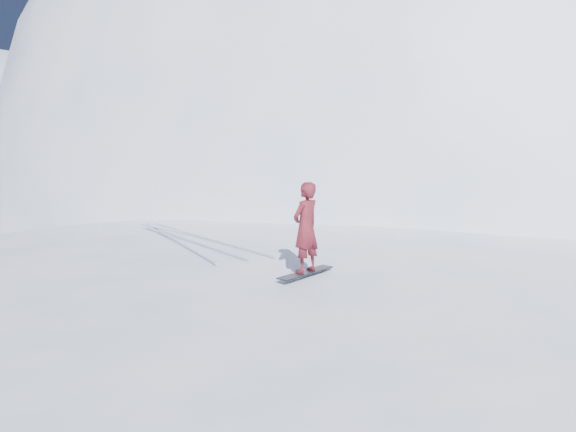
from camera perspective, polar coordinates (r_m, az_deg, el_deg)
ground at (r=15.21m, az=2.07°, el=-13.35°), size 400.00×400.00×0.00m
near_ridge at (r=18.16m, az=1.02°, el=-9.51°), size 36.00×28.00×4.80m
summit_peak at (r=48.08m, az=13.24°, el=2.06°), size 60.00×56.00×56.00m
peak_shoulder at (r=36.86m, az=3.40°, el=0.15°), size 28.00×24.00×18.00m
wind_bumps at (r=16.85m, az=-2.73°, el=-11.05°), size 16.00×14.40×1.00m
snowboard at (r=13.90m, az=1.57°, el=-5.04°), size 1.54×0.97×0.03m
snowboarder at (r=13.69m, az=1.59°, el=-1.02°), size 0.85×0.74×1.95m
board_tracks at (r=17.64m, az=-8.66°, el=-2.04°), size 2.23×5.98×0.04m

